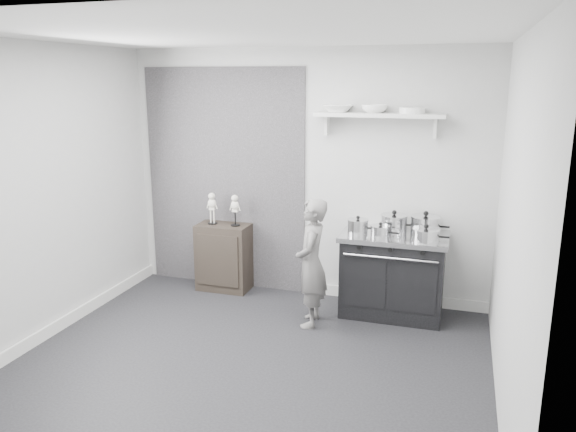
# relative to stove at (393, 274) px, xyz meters

# --- Properties ---
(ground) EXTENTS (4.00, 4.00, 0.00)m
(ground) POSITION_rel_stove_xyz_m (-1.03, -1.48, -0.43)
(ground) COLOR black
(ground) RESTS_ON ground
(room_shell) EXTENTS (4.02, 3.62, 2.71)m
(room_shell) POSITION_rel_stove_xyz_m (-1.12, -1.33, 1.21)
(room_shell) COLOR #BCBCBA
(room_shell) RESTS_ON ground
(wall_shelf) EXTENTS (1.30, 0.26, 0.24)m
(wall_shelf) POSITION_rel_stove_xyz_m (-0.23, 0.20, 1.58)
(wall_shelf) COLOR silver
(wall_shelf) RESTS_ON room_shell
(stove) EXTENTS (1.06, 0.66, 0.85)m
(stove) POSITION_rel_stove_xyz_m (0.00, 0.00, 0.00)
(stove) COLOR black
(stove) RESTS_ON ground
(side_cabinet) EXTENTS (0.59, 0.34, 0.77)m
(side_cabinet) POSITION_rel_stove_xyz_m (-1.94, 0.13, -0.05)
(side_cabinet) COLOR black
(side_cabinet) RESTS_ON ground
(child) EXTENTS (0.36, 0.50, 1.27)m
(child) POSITION_rel_stove_xyz_m (-0.73, -0.50, 0.21)
(child) COLOR slate
(child) RESTS_ON ground
(pot_front_left) EXTENTS (0.30, 0.21, 0.19)m
(pot_front_left) POSITION_rel_stove_xyz_m (-0.36, -0.10, 0.50)
(pot_front_left) COLOR silver
(pot_front_left) RESTS_ON stove
(pot_back_left) EXTENTS (0.36, 0.28, 0.23)m
(pot_back_left) POSITION_rel_stove_xyz_m (-0.02, 0.10, 0.51)
(pot_back_left) COLOR silver
(pot_back_left) RESTS_ON stove
(pot_back_right) EXTENTS (0.39, 0.30, 0.23)m
(pot_back_right) POSITION_rel_stove_xyz_m (0.29, 0.13, 0.51)
(pot_back_right) COLOR silver
(pot_back_right) RESTS_ON stove
(pot_front_right) EXTENTS (0.36, 0.27, 0.17)m
(pot_front_right) POSITION_rel_stove_xyz_m (0.31, -0.16, 0.49)
(pot_front_right) COLOR silver
(pot_front_right) RESTS_ON stove
(pot_front_center) EXTENTS (0.28, 0.19, 0.15)m
(pot_front_center) POSITION_rel_stove_xyz_m (-0.13, -0.14, 0.48)
(pot_front_center) COLOR silver
(pot_front_center) RESTS_ON stove
(skeleton_full) EXTENTS (0.12, 0.07, 0.41)m
(skeleton_full) POSITION_rel_stove_xyz_m (-2.07, 0.13, 0.55)
(skeleton_full) COLOR beige
(skeleton_full) RESTS_ON side_cabinet
(skeleton_torso) EXTENTS (0.11, 0.07, 0.41)m
(skeleton_torso) POSITION_rel_stove_xyz_m (-1.79, 0.13, 0.54)
(skeleton_torso) COLOR beige
(skeleton_torso) RESTS_ON side_cabinet
(bowl_large) EXTENTS (0.31, 0.31, 0.08)m
(bowl_large) POSITION_rel_stove_xyz_m (-0.66, 0.19, 1.65)
(bowl_large) COLOR white
(bowl_large) RESTS_ON wall_shelf
(bowl_small) EXTENTS (0.26, 0.26, 0.08)m
(bowl_small) POSITION_rel_stove_xyz_m (-0.28, 0.19, 1.65)
(bowl_small) COLOR white
(bowl_small) RESTS_ON wall_shelf
(plate_stack) EXTENTS (0.26, 0.26, 0.06)m
(plate_stack) POSITION_rel_stove_xyz_m (0.09, 0.19, 1.64)
(plate_stack) COLOR white
(plate_stack) RESTS_ON wall_shelf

